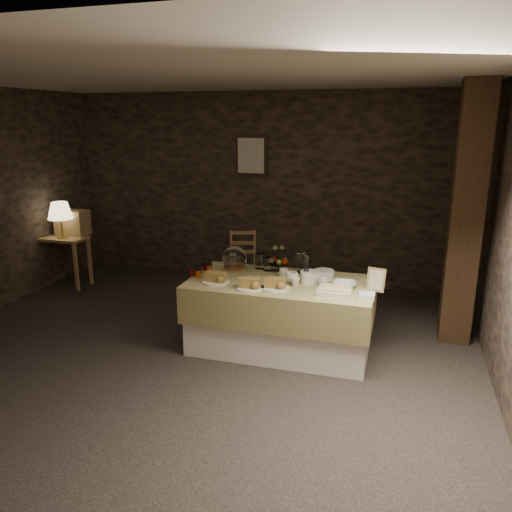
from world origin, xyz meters
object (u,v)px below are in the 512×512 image
(table_lamp, at_px, (60,211))
(fruit_stand, at_px, (279,260))
(wine_rack, at_px, (72,222))
(chair, at_px, (245,264))
(console_table, at_px, (63,246))
(timber_column, at_px, (466,217))
(buffet_table, at_px, (281,310))

(table_lamp, height_order, fruit_stand, table_lamp)
(wine_rack, relative_size, fruit_stand, 1.37)
(wine_rack, bearing_deg, chair, 9.67)
(console_table, xyz_separation_m, fruit_stand, (3.21, -0.76, 0.27))
(wine_rack, xyz_separation_m, fruit_stand, (3.16, -0.94, -0.03))
(timber_column, xyz_separation_m, fruit_stand, (-1.78, -0.44, -0.47))
(console_table, distance_m, wine_rack, 0.35)
(buffet_table, relative_size, chair, 2.89)
(buffet_table, height_order, timber_column, timber_column)
(fruit_stand, bearing_deg, wine_rack, 163.46)
(buffet_table, bearing_deg, chair, 118.93)
(chair, bearing_deg, table_lamp, 175.90)
(buffet_table, xyz_separation_m, timber_column, (1.68, 0.74, 0.89))
(buffet_table, xyz_separation_m, console_table, (-3.31, 1.06, 0.15))
(wine_rack, relative_size, chair, 0.68)
(console_table, bearing_deg, fruit_stand, -13.29)
(buffet_table, height_order, console_table, buffet_table)
(console_table, height_order, wine_rack, wine_rack)
(console_table, bearing_deg, table_lamp, -45.00)
(buffet_table, height_order, fruit_stand, fruit_stand)
(buffet_table, distance_m, fruit_stand, 0.53)
(chair, distance_m, fruit_stand, 1.63)
(buffet_table, bearing_deg, console_table, 162.27)
(table_lamp, height_order, timber_column, timber_column)
(wine_rack, relative_size, timber_column, 0.16)
(timber_column, bearing_deg, chair, 160.79)
(table_lamp, xyz_separation_m, wine_rack, (0.00, 0.23, -0.20))
(buffet_table, xyz_separation_m, fruit_stand, (-0.10, 0.30, 0.42))
(console_table, distance_m, table_lamp, 0.50)
(wine_rack, height_order, timber_column, timber_column)
(console_table, height_order, chair, chair)
(wine_rack, distance_m, timber_column, 4.99)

